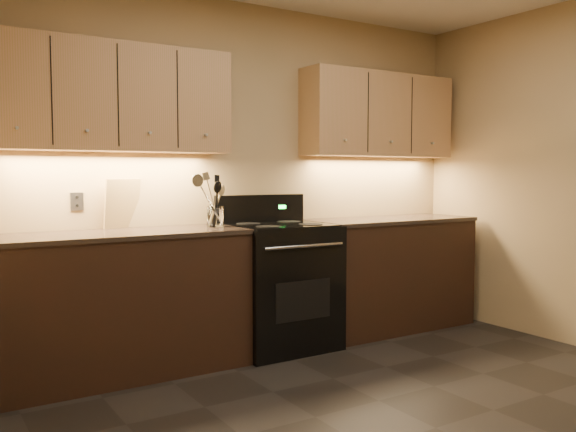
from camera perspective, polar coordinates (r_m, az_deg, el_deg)
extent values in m
plane|color=black|center=(3.40, 13.65, -18.72)|extent=(4.00, 4.00, 0.00)
cube|color=tan|center=(4.75, -3.70, 3.93)|extent=(4.00, 0.04, 2.60)
cube|color=tan|center=(2.19, -25.32, 3.48)|extent=(0.04, 4.00, 2.60)
cube|color=black|center=(4.13, -15.27, -8.09)|extent=(1.60, 0.60, 0.90)
cube|color=#3C2E26|center=(4.06, -15.39, -1.66)|extent=(1.62, 0.62, 0.03)
cube|color=black|center=(5.25, 9.39, -5.43)|extent=(1.44, 0.60, 0.90)
cube|color=#3C2E26|center=(5.20, 9.45, -0.36)|extent=(1.46, 0.62, 0.03)
cube|color=black|center=(4.58, -0.82, -6.63)|extent=(0.76, 0.65, 0.92)
cube|color=black|center=(4.52, -0.82, -0.83)|extent=(0.70, 0.60, 0.01)
cube|color=black|center=(4.76, -2.61, 0.68)|extent=(0.76, 0.07, 0.22)
cube|color=#19FF33|center=(4.82, -0.54, 0.86)|extent=(0.06, 0.00, 0.03)
cylinder|color=silver|center=(4.25, 1.57, -2.83)|extent=(0.65, 0.02, 0.02)
cube|color=black|center=(4.32, 1.46, -7.91)|extent=(0.46, 0.00, 0.28)
cylinder|color=black|center=(4.30, -1.83, -0.98)|extent=(0.18, 0.18, 0.00)
cylinder|color=black|center=(4.49, 2.14, -0.77)|extent=(0.18, 0.18, 0.00)
cylinder|color=black|center=(4.56, -3.74, -0.70)|extent=(0.18, 0.18, 0.00)
cylinder|color=black|center=(4.74, 0.09, -0.52)|extent=(0.18, 0.18, 0.00)
cube|color=tan|center=(4.21, -16.22, 10.58)|extent=(1.60, 0.30, 0.70)
cube|color=tan|center=(5.32, 8.47, 9.30)|extent=(1.44, 0.30, 0.70)
cube|color=#B2B5BA|center=(4.28, -19.15, 1.30)|extent=(0.08, 0.01, 0.12)
cylinder|color=white|center=(4.32, -6.82, -0.03)|extent=(0.14, 0.14, 0.15)
cylinder|color=white|center=(4.32, -6.82, -0.90)|extent=(0.12, 0.12, 0.02)
cube|color=tan|center=(4.33, -15.26, 1.13)|extent=(0.27, 0.14, 0.34)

